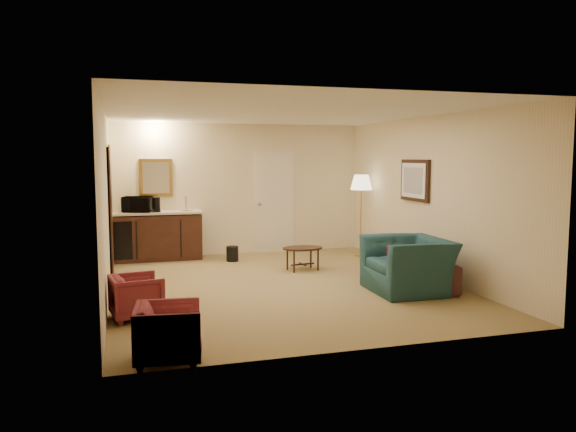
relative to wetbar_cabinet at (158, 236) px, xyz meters
name	(u,v)px	position (x,y,z in m)	size (l,w,h in m)	color
ground	(281,285)	(1.65, -2.72, -0.46)	(6.00, 6.00, 0.00)	olive
room_walls	(262,171)	(1.55, -1.95, 1.26)	(5.02, 6.01, 2.61)	beige
wetbar_cabinet	(158,236)	(0.00, 0.00, 0.00)	(1.64, 0.58, 0.92)	#3C1A13
sofa	(407,255)	(3.60, -3.05, -0.03)	(2.18, 0.64, 0.85)	black
teal_armchair	(408,256)	(3.31, -3.62, 0.06)	(1.20, 0.78, 1.05)	#1B3E43
rose_chair_near	(137,294)	(-0.50, -3.92, -0.16)	(0.57, 0.54, 0.59)	maroon
rose_chair_far	(169,330)	(-0.25, -5.52, -0.15)	(0.61, 0.57, 0.62)	maroon
coffee_table	(303,259)	(2.32, -1.73, -0.26)	(0.70, 0.47, 0.40)	black
floor_lamp	(361,215)	(3.85, -0.71, 0.34)	(0.43, 0.43, 1.61)	#C08D40
waste_bin	(232,254)	(1.32, -0.55, -0.32)	(0.22, 0.22, 0.28)	black
microwave	(137,203)	(-0.36, -0.01, 0.64)	(0.52, 0.29, 0.35)	black
coffee_maker	(156,205)	(-0.02, -0.10, 0.60)	(0.15, 0.15, 0.28)	black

